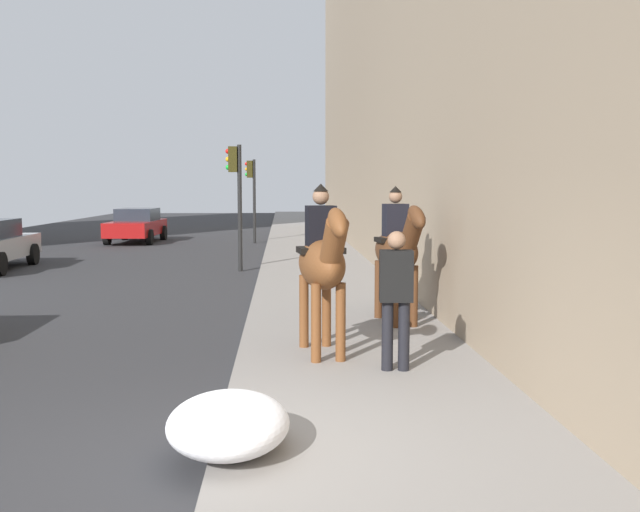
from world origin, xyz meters
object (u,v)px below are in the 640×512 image
object	(u,v)px
mounted_horse_far	(397,248)
traffic_light_far_curb	(252,187)
traffic_light_near_curb	(236,186)
mounted_horse_near	(323,261)
car_mid_lane	(137,225)
pedestrian_greeting	(396,291)

from	to	relation	value
mounted_horse_far	traffic_light_far_curb	bearing A→B (deg)	-179.51
mounted_horse_far	traffic_light_near_curb	bearing A→B (deg)	-168.74
mounted_horse_near	traffic_light_near_curb	world-z (taller)	traffic_light_near_curb
traffic_light_far_curb	car_mid_lane	bearing A→B (deg)	80.76
mounted_horse_near	mounted_horse_far	distance (m)	2.60
car_mid_lane	traffic_light_far_curb	xyz separation A→B (m)	(-0.80, -4.94, 1.61)
mounted_horse_far	pedestrian_greeting	bearing A→B (deg)	-18.38
traffic_light_near_curb	pedestrian_greeting	bearing A→B (deg)	-167.16
pedestrian_greeting	traffic_light_far_curb	xyz separation A→B (m)	(21.72, 2.62, 1.26)
traffic_light_near_curb	traffic_light_far_curb	bearing A→B (deg)	-0.08
pedestrian_greeting	traffic_light_far_curb	distance (m)	21.91
traffic_light_far_curb	pedestrian_greeting	bearing A→B (deg)	-173.12
traffic_light_near_curb	traffic_light_far_curb	xyz separation A→B (m)	(10.15, -0.01, -0.01)
mounted_horse_far	car_mid_lane	size ratio (longest dim) A/B	0.49
mounted_horse_near	traffic_light_far_curb	xyz separation A→B (m)	(20.87, 1.78, 0.98)
mounted_horse_far	traffic_light_far_curb	size ratio (longest dim) A/B	0.64
pedestrian_greeting	car_mid_lane	size ratio (longest dim) A/B	0.37
traffic_light_near_curb	mounted_horse_near	bearing A→B (deg)	-170.49
mounted_horse_near	traffic_light_near_curb	distance (m)	10.91
pedestrian_greeting	mounted_horse_far	bearing A→B (deg)	-4.25
mounted_horse_near	car_mid_lane	xyz separation A→B (m)	(21.67, 6.72, -0.63)
mounted_horse_near	traffic_light_near_curb	bearing A→B (deg)	-178.60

